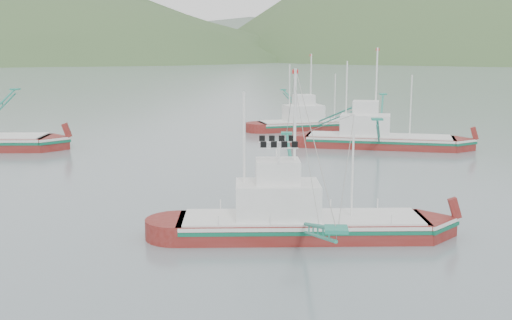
{
  "coord_description": "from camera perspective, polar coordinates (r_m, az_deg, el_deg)",
  "views": [
    {
      "loc": [
        2.54,
        -32.74,
        10.25
      ],
      "look_at": [
        0.0,
        6.0,
        3.2
      ],
      "focal_mm": 45.0,
      "sensor_mm": 36.0,
      "label": 1
    }
  ],
  "objects": [
    {
      "name": "bg_boat_right",
      "position": [
        65.19,
        10.78,
        2.57
      ],
      "size": [
        14.96,
        26.2,
        10.67
      ],
      "rotation": [
        0.0,
        0.0,
        -0.14
      ],
      "color": "maroon",
      "rests_on": "ground"
    },
    {
      "name": "bg_boat_far",
      "position": [
        77.66,
        5.09,
        4.09
      ],
      "size": [
        13.8,
        23.46,
        9.8
      ],
      "rotation": [
        0.0,
        0.0,
        0.33
      ],
      "color": "maroon",
      "rests_on": "ground"
    },
    {
      "name": "headland_left",
      "position": [
        433.21,
        -21.4,
        8.24
      ],
      "size": [
        448.0,
        308.0,
        210.0
      ],
      "primitive_type": "ellipsoid",
      "color": "#3A572D",
      "rests_on": "ground"
    },
    {
      "name": "main_boat",
      "position": [
        34.44,
        3.76,
        -4.62
      ],
      "size": [
        13.51,
        23.96,
        9.72
      ],
      "rotation": [
        0.0,
        0.0,
        0.09
      ],
      "color": "maroon",
      "rests_on": "ground"
    },
    {
      "name": "ground",
      "position": [
        34.4,
        -0.66,
        -7.04
      ],
      "size": [
        1200.0,
        1200.0,
        0.0
      ],
      "primitive_type": "plane",
      "color": "slate",
      "rests_on": "ground"
    },
    {
      "name": "ridge_distant",
      "position": [
        593.47,
        6.49,
        9.24
      ],
      "size": [
        960.0,
        400.0,
        240.0
      ],
      "primitive_type": "ellipsoid",
      "color": "slate",
      "rests_on": "ground"
    }
  ]
}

